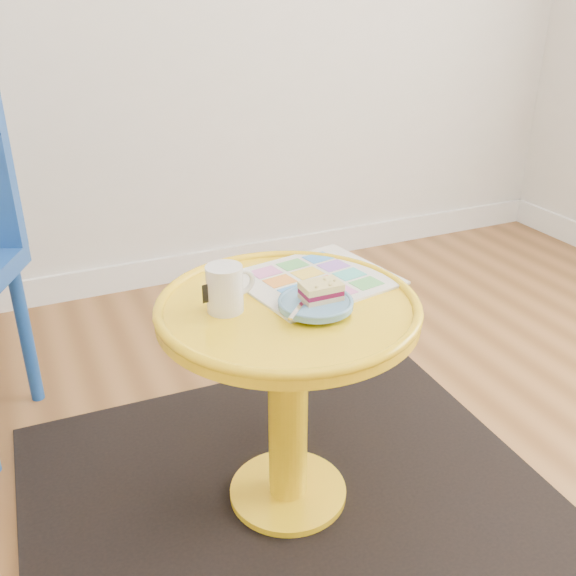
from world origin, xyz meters
name	(u,v)px	position (x,y,z in m)	size (l,w,h in m)	color
rug	(288,494)	(-0.05, 0.58, 0.00)	(1.30, 1.10, 0.01)	black
side_table	(288,364)	(-0.05, 0.58, 0.40)	(0.59, 0.59, 0.56)	yellow
newspaper	(315,279)	(0.07, 0.67, 0.56)	(0.34, 0.29, 0.01)	silver
mug	(226,287)	(-0.18, 0.61, 0.61)	(0.11, 0.08, 0.10)	silver
plate	(316,304)	(0.00, 0.53, 0.57)	(0.16, 0.16, 0.02)	#558BB5
cake_slice	(321,291)	(0.01, 0.54, 0.60)	(0.09, 0.06, 0.04)	#D3BC8C
fork	(303,303)	(-0.03, 0.53, 0.58)	(0.11, 0.11, 0.00)	silver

